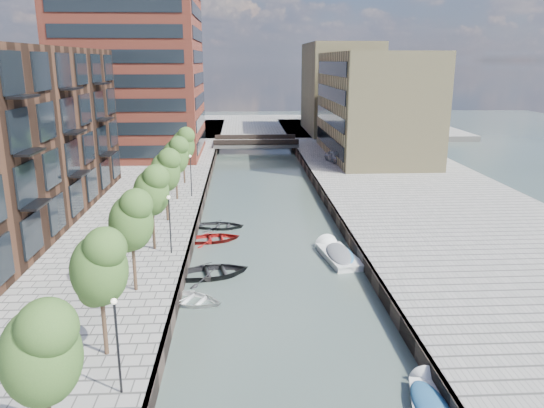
{
  "coord_description": "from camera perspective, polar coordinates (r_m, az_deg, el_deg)",
  "views": [
    {
      "loc": [
        -2.21,
        -10.94,
        13.93
      ],
      "look_at": [
        0.0,
        27.4,
        3.5
      ],
      "focal_mm": 35.0,
      "sensor_mm": 36.0,
      "label": 1
    }
  ],
  "objects": [
    {
      "name": "tan_block_near",
      "position": [
        75.41,
        10.87,
        10.42
      ],
      "size": [
        12.0,
        25.0,
        14.0
      ],
      "primitive_type": "cube",
      "color": "tan",
      "rests_on": "quay_right"
    },
    {
      "name": "tree_5",
      "position": [
        51.07,
        -10.37,
        5.23
      ],
      "size": [
        2.5,
        2.5,
        5.95
      ],
      "color": "#382619",
      "rests_on": "quay_left"
    },
    {
      "name": "motorboat_0",
      "position": [
        24.26,
        16.7,
        -20.04
      ],
      "size": [
        2.53,
        4.7,
        1.49
      ],
      "color": "white",
      "rests_on": "ground"
    },
    {
      "name": "sloop_2",
      "position": [
        42.65,
        -6.3,
        -3.97
      ],
      "size": [
        4.74,
        3.77,
        0.88
      ],
      "primitive_type": "imported",
      "rotation": [
        0.0,
        0.0,
        1.75
      ],
      "color": "maroon",
      "rests_on": "ground"
    },
    {
      "name": "tree_4",
      "position": [
        44.25,
        -11.43,
        3.65
      ],
      "size": [
        2.5,
        2.5,
        5.95
      ],
      "color": "#382619",
      "rests_on": "quay_left"
    },
    {
      "name": "sloop_4",
      "position": [
        45.85,
        -5.54,
        -2.57
      ],
      "size": [
        4.27,
        3.24,
        0.83
      ],
      "primitive_type": "imported",
      "rotation": [
        0.0,
        0.0,
        1.48
      ],
      "color": "#242527",
      "rests_on": "ground"
    },
    {
      "name": "lamp_0",
      "position": [
        22.18,
        -16.35,
        -13.48
      ],
      "size": [
        0.24,
        0.24,
        4.12
      ],
      "color": "black",
      "rests_on": "quay_left"
    },
    {
      "name": "sloop_3",
      "position": [
        32.43,
        -8.76,
        -10.43
      ],
      "size": [
        4.77,
        4.15,
        0.83
      ],
      "primitive_type": "imported",
      "rotation": [
        0.0,
        0.0,
        1.18
      ],
      "color": "silver",
      "rests_on": "ground"
    },
    {
      "name": "water",
      "position": [
        52.86,
        -0.79,
        -0.09
      ],
      "size": [
        300.0,
        300.0,
        0.0
      ],
      "primitive_type": "plane",
      "color": "#38473F",
      "rests_on": "ground"
    },
    {
      "name": "tower",
      "position": [
        77.39,
        -14.92,
        16.24
      ],
      "size": [
        18.0,
        18.0,
        30.0
      ],
      "primitive_type": "cube",
      "color": "#953C2B",
      "rests_on": "quay_left"
    },
    {
      "name": "car",
      "position": [
        70.5,
        6.79,
        5.1
      ],
      "size": [
        2.57,
        4.39,
        1.4
      ],
      "primitive_type": "imported",
      "rotation": [
        0.0,
        0.0,
        0.23
      ],
      "color": "#AFB0B4",
      "rests_on": "quay_right"
    },
    {
      "name": "tree_3",
      "position": [
        37.49,
        -12.87,
        1.51
      ],
      "size": [
        2.5,
        2.5,
        5.95
      ],
      "color": "#382619",
      "rests_on": "quay_left"
    },
    {
      "name": "tree_6",
      "position": [
        57.93,
        -9.56,
        6.42
      ],
      "size": [
        2.5,
        2.5,
        5.95
      ],
      "color": "#382619",
      "rests_on": "quay_left"
    },
    {
      "name": "apartment_block",
      "position": [
        45.03,
        -26.69,
        6.02
      ],
      "size": [
        8.0,
        38.0,
        14.0
      ],
      "primitive_type": "cube",
      "color": "#311D13",
      "rests_on": "quay_left"
    },
    {
      "name": "tree_1",
      "position": [
        24.4,
        -18.12,
        -6.29
      ],
      "size": [
        2.5,
        2.5,
        5.95
      ],
      "color": "#382619",
      "rests_on": "quay_left"
    },
    {
      "name": "lamp_2",
      "position": [
        52.23,
        -8.73,
        3.51
      ],
      "size": [
        0.24,
        0.24,
        4.12
      ],
      "color": "black",
      "rests_on": "quay_left"
    },
    {
      "name": "quay_right",
      "position": [
        55.74,
        15.88,
        0.66
      ],
      "size": [
        20.0,
        140.0,
        1.0
      ],
      "primitive_type": "cube",
      "color": "gray",
      "rests_on": "ground"
    },
    {
      "name": "tan_block_far",
      "position": [
        100.72,
        7.29,
        12.27
      ],
      "size": [
        12.0,
        20.0,
        16.0
      ],
      "primitive_type": "cube",
      "color": "tan",
      "rests_on": "quay_right"
    },
    {
      "name": "lamp_1",
      "position": [
        36.8,
        -10.96,
        -1.53
      ],
      "size": [
        0.24,
        0.24,
        4.12
      ],
      "color": "black",
      "rests_on": "quay_left"
    },
    {
      "name": "motorboat_3",
      "position": [
        39.01,
        7.31,
        -5.55
      ],
      "size": [
        2.74,
        5.07,
        1.61
      ],
      "color": "white",
      "rests_on": "ground"
    },
    {
      "name": "bridge",
      "position": [
        83.91,
        -1.76,
        6.59
      ],
      "size": [
        13.0,
        6.0,
        1.3
      ],
      "color": "gray",
      "rests_on": "ground"
    },
    {
      "name": "quay_wall_left",
      "position": [
        52.82,
        -7.41,
        0.33
      ],
      "size": [
        0.25,
        140.0,
        1.0
      ],
      "primitive_type": "cube",
      "color": "#332823",
      "rests_on": "ground"
    },
    {
      "name": "tree_0",
      "position": [
        18.36,
        -23.65,
        -14.2
      ],
      "size": [
        2.5,
        2.5,
        5.95
      ],
      "color": "#382619",
      "rests_on": "quay_left"
    },
    {
      "name": "sloop_1",
      "position": [
        35.95,
        -6.42,
        -7.71
      ],
      "size": [
        5.65,
        4.58,
        1.03
      ],
      "primitive_type": "imported",
      "rotation": [
        0.0,
        0.0,
        1.8
      ],
      "color": "black",
      "rests_on": "ground"
    },
    {
      "name": "tree_2",
      "position": [
        30.84,
        -14.93,
        -1.57
      ],
      "size": [
        2.5,
        2.5,
        5.95
      ],
      "color": "#382619",
      "rests_on": "quay_left"
    },
    {
      "name": "motorboat_4",
      "position": [
        39.14,
        6.94,
        -5.42
      ],
      "size": [
        2.72,
        5.72,
        1.83
      ],
      "color": "silver",
      "rests_on": "ground"
    },
    {
      "name": "far_closure",
      "position": [
        111.77,
        -2.16,
        8.28
      ],
      "size": [
        80.0,
        40.0,
        1.0
      ],
      "primitive_type": "cube",
      "color": "gray",
      "rests_on": "ground"
    },
    {
      "name": "quay_wall_right",
      "position": [
        53.33,
        5.77,
        0.53
      ],
      "size": [
        0.25,
        140.0,
        1.0
      ],
      "primitive_type": "cube",
      "color": "#332823",
      "rests_on": "ground"
    }
  ]
}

